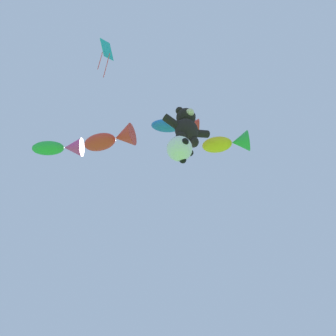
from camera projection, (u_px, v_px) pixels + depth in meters
name	position (u px, v px, depth m)	size (l,w,h in m)	color
teddy_bear_kite	(187.00, 126.00, 14.75)	(2.07, 0.91, 2.10)	black
soccer_ball_kite	(180.00, 149.00, 13.45)	(1.03, 1.03, 0.95)	white
fish_kite_goldfin	(229.00, 143.00, 16.54)	(2.16, 1.90, 0.95)	yellow
fish_kite_cobalt	(178.00, 126.00, 17.35)	(2.30, 1.52, 0.80)	blue
fish_kite_crimson	(112.00, 139.00, 16.51)	(2.29, 2.24, 1.02)	red
fish_kite_emerald	(61.00, 148.00, 17.58)	(2.47, 1.84, 0.90)	green
diamond_kite	(106.00, 52.00, 17.50)	(0.98, 0.81, 3.00)	#19ADB2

